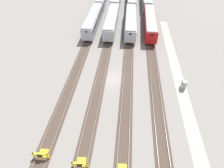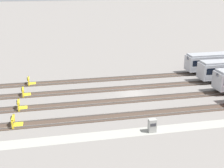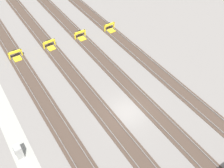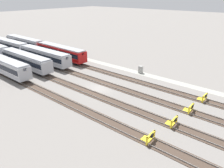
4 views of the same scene
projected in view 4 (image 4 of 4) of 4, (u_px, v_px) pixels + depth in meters
ground_plane at (98, 88)px, 41.73m from camera, size 400.00×400.00×0.00m
service_walkway at (135, 72)px, 50.41m from camera, size 54.00×2.00×0.01m
rail_track_nearest at (123, 77)px, 47.14m from camera, size 90.00×2.23×0.21m
rail_track_near_inner at (107, 84)px, 43.52m from camera, size 90.00×2.24×0.21m
rail_track_middle at (89, 92)px, 39.90m from camera, size 90.00×2.24×0.21m
rail_track_far_inner at (67, 102)px, 36.29m from camera, size 90.00×2.23×0.21m
subway_car_front_row_leftmost at (24, 43)px, 70.36m from camera, size 18.00×2.87×3.70m
subway_car_front_row_left_inner at (9, 45)px, 66.68m from camera, size 18.05×3.19×3.70m
subway_car_front_row_centre at (61, 52)px, 59.15m from camera, size 18.04×3.10×3.70m
subway_car_front_row_right_inner at (26, 60)px, 51.90m from camera, size 18.01×2.91×3.70m
subway_car_front_row_rightmost at (4, 65)px, 48.29m from camera, size 18.00×2.85×3.70m
subway_car_back_row_leftmost at (44, 56)px, 55.53m from camera, size 18.03×3.05×3.70m
bumper_stop_nearest_track at (203, 98)px, 36.80m from camera, size 1.35×2.00×1.22m
bumper_stop_near_inner_track at (189, 109)px, 33.35m from camera, size 1.38×2.01×1.22m
bumper_stop_middle_track at (172, 122)px, 29.91m from camera, size 1.37×2.01×1.22m
bumper_stop_far_inner_track at (149, 137)px, 26.67m from camera, size 1.36×2.01×1.22m
electrical_cabinet at (141, 69)px, 49.52m from camera, size 0.90×0.73×1.60m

